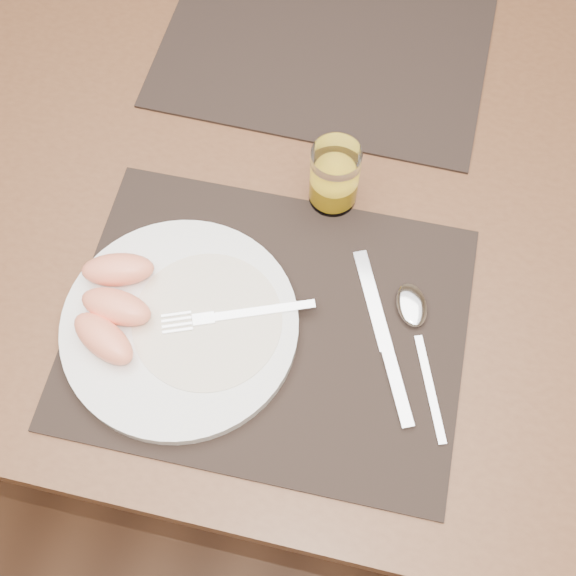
# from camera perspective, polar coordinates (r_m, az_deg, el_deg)

# --- Properties ---
(ground) EXTENTS (5.00, 5.00, 0.00)m
(ground) POSITION_cam_1_polar(r_m,az_deg,el_deg) (1.61, 0.48, -6.06)
(ground) COLOR #53311C
(ground) RESTS_ON ground
(table) EXTENTS (1.40, 0.90, 0.75)m
(table) POSITION_cam_1_polar(r_m,az_deg,el_deg) (1.01, 0.76, 6.63)
(table) COLOR brown
(table) RESTS_ON ground
(placemat_near) EXTENTS (0.45, 0.36, 0.00)m
(placemat_near) POSITION_cam_1_polar(r_m,az_deg,el_deg) (0.83, -1.62, -2.98)
(placemat_near) COLOR black
(placemat_near) RESTS_ON table
(placemat_far) EXTENTS (0.46, 0.36, 0.00)m
(placemat_far) POSITION_cam_1_polar(r_m,az_deg,el_deg) (1.08, 3.03, 18.88)
(placemat_far) COLOR black
(placemat_far) RESTS_ON table
(plate) EXTENTS (0.27, 0.27, 0.02)m
(plate) POSITION_cam_1_polar(r_m,az_deg,el_deg) (0.83, -8.52, -2.96)
(plate) COLOR white
(plate) RESTS_ON placemat_near
(plate_dressing) EXTENTS (0.17, 0.17, 0.00)m
(plate_dressing) POSITION_cam_1_polar(r_m,az_deg,el_deg) (0.82, -6.41, -2.55)
(plate_dressing) COLOR white
(plate_dressing) RESTS_ON plate
(fork) EXTENTS (0.17, 0.08, 0.00)m
(fork) POSITION_cam_1_polar(r_m,az_deg,el_deg) (0.82, -5.01, -2.22)
(fork) COLOR silver
(fork) RESTS_ON plate
(knife) EXTENTS (0.10, 0.21, 0.01)m
(knife) POSITION_cam_1_polar(r_m,az_deg,el_deg) (0.82, 7.81, -4.91)
(knife) COLOR silver
(knife) RESTS_ON placemat_near
(spoon) EXTENTS (0.09, 0.19, 0.01)m
(spoon) POSITION_cam_1_polar(r_m,az_deg,el_deg) (0.84, 9.95, -2.27)
(spoon) COLOR silver
(spoon) RESTS_ON placemat_near
(juice_glass) EXTENTS (0.06, 0.06, 0.09)m
(juice_glass) POSITION_cam_1_polar(r_m,az_deg,el_deg) (0.88, 3.67, 8.62)
(juice_glass) COLOR white
(juice_glass) RESTS_ON placemat_near
(grapefruit_wedges) EXTENTS (0.10, 0.15, 0.03)m
(grapefruit_wedges) POSITION_cam_1_polar(r_m,az_deg,el_deg) (0.83, -13.68, -1.27)
(grapefruit_wedges) COLOR #FF9068
(grapefruit_wedges) RESTS_ON plate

